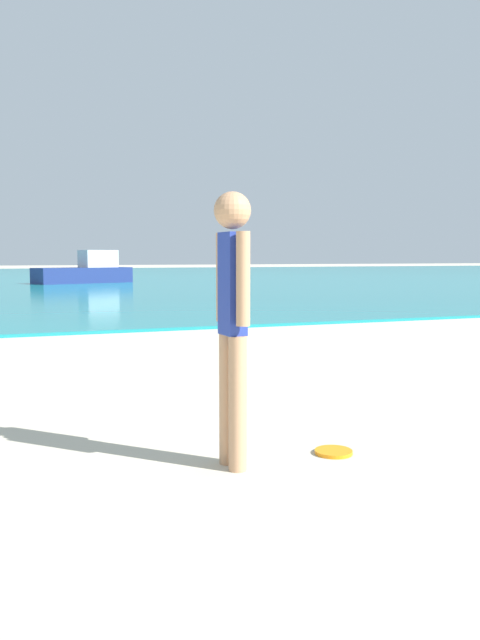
% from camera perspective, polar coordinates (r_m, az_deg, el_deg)
% --- Properties ---
extents(water, '(160.00, 60.00, 0.06)m').
position_cam_1_polar(water, '(41.26, -17.29, 3.62)').
color(water, teal).
rests_on(water, ground).
extents(person_standing, '(0.23, 0.40, 1.74)m').
position_cam_1_polar(person_standing, '(4.00, -0.67, 0.62)').
color(person_standing, tan).
rests_on(person_standing, ground).
extents(frisbee, '(0.26, 0.26, 0.03)m').
position_cam_1_polar(frisbee, '(4.51, 8.34, -11.55)').
color(frisbee, orange).
rests_on(frisbee, ground).
extents(boat_far, '(4.88, 3.01, 1.58)m').
position_cam_1_polar(boat_far, '(31.83, -13.53, 4.22)').
color(boat_far, navy).
rests_on(boat_far, water).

